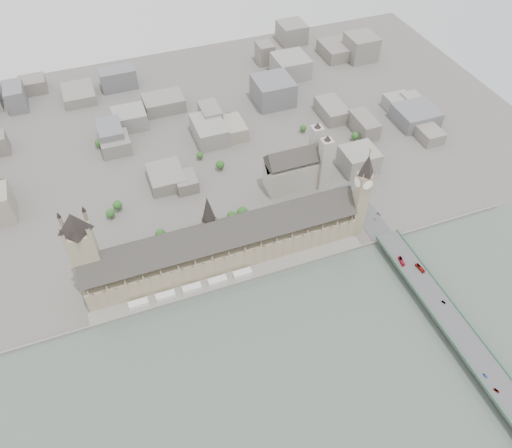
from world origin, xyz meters
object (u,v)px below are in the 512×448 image
object	(u,v)px
car_blue	(485,376)
car_grey	(496,390)
westminster_abbey	(298,167)
red_bus_south	(420,268)
victoria_tower	(84,250)
car_silver	(444,302)
westminster_bridge	(427,292)
elizabeth_tower	(362,190)
car_approach	(379,214)
palace_of_westminster	(223,243)
red_bus_north	(401,261)

from	to	relation	value
car_blue	car_grey	world-z (taller)	car_blue
westminster_abbey	red_bus_south	bearing A→B (deg)	-70.61
victoria_tower	car_silver	world-z (taller)	victoria_tower
westminster_bridge	elizabeth_tower	bearing A→B (deg)	104.11
westminster_abbey	car_blue	size ratio (longest dim) A/B	17.23
westminster_bridge	car_approach	bearing A→B (deg)	86.60
palace_of_westminster	red_bus_south	bearing A→B (deg)	-26.99
westminster_bridge	car_blue	bearing A→B (deg)	-94.01
car_approach	red_bus_south	bearing A→B (deg)	-109.34
car_blue	red_bus_south	bearing A→B (deg)	77.94
car_approach	westminster_bridge	bearing A→B (deg)	-112.40
victoria_tower	car_silver	xyz separation A→B (m)	(288.08, -131.61, -44.32)
red_bus_south	car_blue	distance (m)	111.65
elizabeth_tower	westminster_abbey	xyz separation A→B (m)	(-27.08, 87.00, -33.01)
palace_of_westminster	car_blue	xyz separation A→B (m)	(155.75, -196.30, -11.78)
palace_of_westminster	elizabeth_tower	bearing A→B (deg)	-4.85
victoria_tower	car_grey	xyz separation A→B (m)	(278.00, -215.89, -44.32)
car_silver	victoria_tower	bearing A→B (deg)	132.45
palace_of_westminster	red_bus_north	bearing A→B (deg)	-24.81
westminster_abbey	red_bus_north	size ratio (longest dim) A/B	6.13
victoria_tower	car_silver	bearing A→B (deg)	-24.55
westminster_abbey	car_approach	xyz separation A→B (m)	(56.97, -83.19, -14.17)
westminster_bridge	car_silver	world-z (taller)	car_silver
red_bus_south	red_bus_north	bearing A→B (deg)	124.35
red_bus_south	car_silver	xyz separation A→B (m)	(-1.36, -40.05, -0.94)
elizabeth_tower	car_blue	size ratio (longest dim) A/B	27.24
red_bus_north	red_bus_south	xyz separation A→B (m)	(11.91, -13.38, 0.03)
westminster_bridge	red_bus_south	xyz separation A→B (m)	(5.44, 21.94, 6.70)
palace_of_westminster	red_bus_north	xyz separation A→B (m)	(155.53, -71.88, -10.91)
car_silver	car_approach	world-z (taller)	car_approach
westminster_bridge	car_grey	distance (m)	102.73
red_bus_north	car_grey	size ratio (longest dim) A/B	2.44
red_bus_north	car_grey	distance (m)	137.71
car_silver	red_bus_north	bearing A→B (deg)	78.18
elizabeth_tower	red_bus_south	size ratio (longest dim) A/B	9.51
palace_of_westminster	red_bus_south	distance (m)	188.21
red_bus_north	car_blue	size ratio (longest dim) A/B	2.81
westminster_bridge	car_blue	xyz separation A→B (m)	(-6.25, -89.10, 5.80)
car_blue	car_approach	xyz separation A→B (m)	(12.14, 188.41, -0.01)
palace_of_westminster	car_approach	xyz separation A→B (m)	(167.90, -7.89, -11.79)
westminster_bridge	car_blue	size ratio (longest dim) A/B	82.34
elizabeth_tower	car_grey	xyz separation A→B (m)	(18.00, -197.89, -47.20)
westminster_bridge	westminster_abbey	world-z (taller)	westminster_abbey
westminster_abbey	palace_of_westminster	bearing A→B (deg)	-145.83
palace_of_westminster	car_approach	distance (m)	168.49
victoria_tower	car_blue	distance (m)	346.63
elizabeth_tower	red_bus_south	distance (m)	91.75
elizabeth_tower	red_bus_north	distance (m)	77.92
red_bus_north	car_approach	size ratio (longest dim) A/B	2.42
red_bus_north	car_blue	world-z (taller)	red_bus_north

